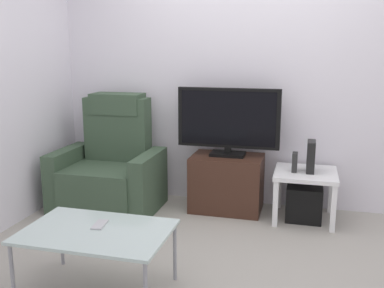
% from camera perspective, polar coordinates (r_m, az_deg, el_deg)
% --- Properties ---
extents(ground_plane, '(6.40, 6.40, 0.00)m').
position_cam_1_polar(ground_plane, '(3.49, 3.93, -13.36)').
color(ground_plane, '#9E998E').
extents(wall_back, '(6.40, 0.06, 2.60)m').
position_cam_1_polar(wall_back, '(4.27, 7.13, 9.38)').
color(wall_back, silver).
rests_on(wall_back, ground).
extents(tv_stand, '(0.66, 0.45, 0.53)m').
position_cam_1_polar(tv_stand, '(4.19, 4.53, -5.04)').
color(tv_stand, '#3D2319').
rests_on(tv_stand, ground).
extents(television, '(0.95, 0.20, 0.63)m').
position_cam_1_polar(television, '(4.07, 4.72, 3.07)').
color(television, black).
rests_on(television, tv_stand).
extents(recliner_armchair, '(0.98, 0.78, 1.08)m').
position_cam_1_polar(recliner_armchair, '(4.32, -10.54, -3.18)').
color(recliner_armchair, '#384C38').
rests_on(recliner_armchair, ground).
extents(side_table, '(0.54, 0.54, 0.44)m').
position_cam_1_polar(side_table, '(4.04, 14.49, -4.42)').
color(side_table, white).
rests_on(side_table, ground).
extents(subwoofer_box, '(0.31, 0.31, 0.31)m').
position_cam_1_polar(subwoofer_box, '(4.11, 14.33, -7.35)').
color(subwoofer_box, black).
rests_on(subwoofer_box, ground).
extents(book_upright, '(0.05, 0.11, 0.17)m').
position_cam_1_polar(book_upright, '(3.98, 13.17, -2.31)').
color(book_upright, '#262626').
rests_on(book_upright, side_table).
extents(game_console, '(0.07, 0.20, 0.28)m').
position_cam_1_polar(game_console, '(4.00, 15.16, -1.56)').
color(game_console, black).
rests_on(game_console, side_table).
extents(coffee_table, '(0.90, 0.60, 0.42)m').
position_cam_1_polar(coffee_table, '(2.82, -12.27, -11.33)').
color(coffee_table, '#B2C6C1').
rests_on(coffee_table, ground).
extents(cell_phone, '(0.09, 0.16, 0.01)m').
position_cam_1_polar(cell_phone, '(2.88, -11.87, -10.19)').
color(cell_phone, '#B7B7BC').
rests_on(cell_phone, coffee_table).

